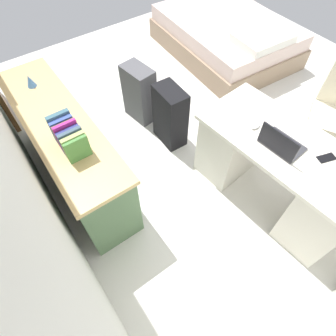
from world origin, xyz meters
name	(u,v)px	position (x,y,z in m)	size (l,w,h in m)	color
ground_plane	(212,117)	(0.00, 0.00, 0.00)	(5.22, 5.22, 0.00)	silver
desk	(276,171)	(-1.12, 0.29, 0.39)	(1.49, 0.78, 0.75)	silver
office_chair	(333,119)	(-1.02, -0.64, 0.42)	(0.62, 0.62, 0.94)	black
credenza	(69,151)	(0.15, 1.66, 0.40)	(1.80, 0.48, 0.79)	#4C6B47
bed	(226,36)	(0.96, -1.05, 0.24)	(1.98, 1.51, 0.58)	gray
suitcase_black	(170,116)	(0.02, 0.61, 0.34)	(0.36, 0.22, 0.67)	black
suitcase_spare_grey	(139,94)	(0.53, 0.67, 0.33)	(0.36, 0.22, 0.65)	#4C4C51
laptop	(280,144)	(-1.08, 0.39, 0.80)	(0.33, 0.25, 0.21)	#333338
computer_mouse	(255,125)	(-0.82, 0.37, 0.76)	(0.06, 0.10, 0.03)	white
cell_phone_near_laptop	(326,158)	(-1.36, 0.18, 0.75)	(0.07, 0.14, 0.01)	black
book_row	(69,136)	(-0.19, 1.66, 0.89)	(0.31, 0.17, 0.22)	#4A843D
figurine_small	(30,81)	(0.67, 1.66, 0.84)	(0.08, 0.08, 0.11)	#4C7FBF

